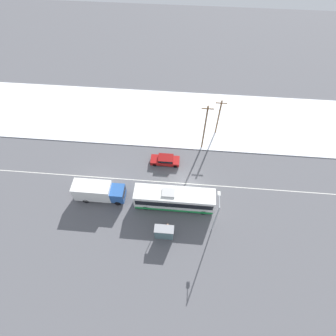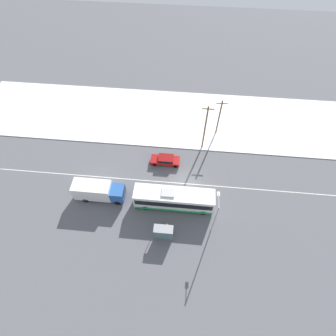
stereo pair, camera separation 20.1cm
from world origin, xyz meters
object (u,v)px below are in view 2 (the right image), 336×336
box_truck (98,191)px  bus_shelter (163,233)px  pedestrian_at_stop (167,226)px  streetlamp (216,213)px  utility_pole_roadside (205,128)px  sedan_car (165,160)px  utility_pole_snowlot (219,117)px  city_bus (174,199)px

box_truck → bus_shelter: (10.06, -5.41, -0.08)m
pedestrian_at_stop → bus_shelter: bearing=-107.0°
streetlamp → bus_shelter: bearing=-162.0°
streetlamp → pedestrian_at_stop: bearing=-172.0°
pedestrian_at_stop → box_truck: bearing=158.2°
bus_shelter → utility_pole_roadside: size_ratio=0.28×
sedan_car → streetlamp: bearing=125.3°
sedan_car → utility_pole_snowlot: bearing=-138.2°
pedestrian_at_stop → streetlamp: 7.03m
bus_shelter → streetlamp: 7.33m
utility_pole_roadside → pedestrian_at_stop: bearing=-106.6°
box_truck → streetlamp: size_ratio=1.05×
box_truck → bus_shelter: size_ratio=2.85×
box_truck → utility_pole_roadside: 18.80m
streetlamp → sedan_car: bearing=125.3°
city_bus → sedan_car: size_ratio=2.43×
streetlamp → utility_pole_roadside: (-1.57, 14.27, 0.39)m
utility_pole_snowlot → bus_shelter: bearing=-110.1°
city_bus → utility_pole_roadside: utility_pole_roadside is taller
city_bus → bus_shelter: (-1.00, -5.13, -0.03)m
pedestrian_at_stop → utility_pole_roadside: bearing=73.4°
city_bus → sedan_car: city_bus is taller
bus_shelter → city_bus: bearing=79.0°
city_bus → pedestrian_at_stop: 4.00m
box_truck → utility_pole_snowlot: utility_pole_snowlot is taller
utility_pole_roadside → utility_pole_snowlot: bearing=56.5°
streetlamp → utility_pole_snowlot: utility_pole_snowlot is taller
box_truck → utility_pole_roadside: bearing=36.2°
bus_shelter → utility_pole_snowlot: bearing=69.9°
box_truck → pedestrian_at_stop: (10.44, -4.17, -0.75)m
city_bus → pedestrian_at_stop: size_ratio=6.91×
sedan_car → pedestrian_at_stop: bearing=96.8°
city_bus → box_truck: size_ratio=1.54×
utility_pole_roadside → utility_pole_snowlot: size_ratio=1.27×
bus_shelter → utility_pole_roadside: utility_pole_roadside is taller
city_bus → utility_pole_roadside: size_ratio=1.23×
pedestrian_at_stop → utility_pole_roadside: 16.24m
pedestrian_at_stop → utility_pole_roadside: utility_pole_roadside is taller
city_bus → box_truck: city_bus is taller
bus_shelter → sedan_car: bearing=94.4°
pedestrian_at_stop → utility_pole_snowlot: size_ratio=0.22×
sedan_car → bus_shelter: (0.97, -12.59, 0.88)m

